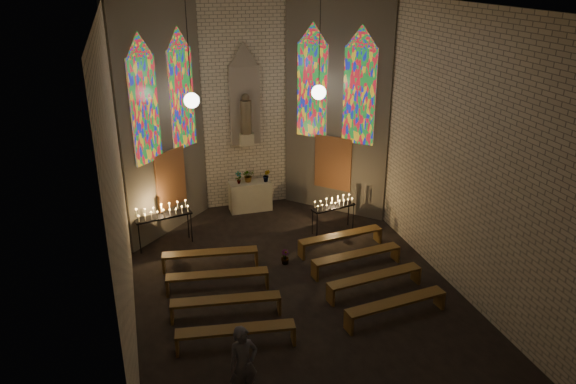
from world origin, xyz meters
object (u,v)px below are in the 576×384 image
object	(u,v)px
altar	(250,196)
aisle_flower_pot	(285,257)
votive_stand_left	(163,213)
visitor	(243,365)
votive_stand_right	(334,205)

from	to	relation	value
altar	aisle_flower_pot	size ratio (longest dim) A/B	3.36
votive_stand_left	visitor	xyz separation A→B (m)	(0.94, -6.86, -0.24)
aisle_flower_pot	votive_stand_left	xyz separation A→B (m)	(-3.12, 2.04, 0.84)
votive_stand_right	visitor	world-z (taller)	visitor
altar	votive_stand_right	xyz separation A→B (m)	(2.12, -2.33, 0.40)
votive_stand_right	visitor	xyz separation A→B (m)	(-4.18, -6.38, -0.09)
visitor	altar	bearing A→B (deg)	63.99
aisle_flower_pot	visitor	world-z (taller)	visitor
visitor	votive_stand_left	bearing A→B (deg)	85.09
votive_stand_right	votive_stand_left	bearing A→B (deg)	161.66
altar	visitor	bearing A→B (deg)	-103.31
aisle_flower_pot	votive_stand_right	xyz separation A→B (m)	(2.00, 1.56, 0.69)
aisle_flower_pot	visitor	size ratio (longest dim) A/B	0.26
altar	aisle_flower_pot	distance (m)	3.90
votive_stand_left	aisle_flower_pot	bearing A→B (deg)	-45.14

